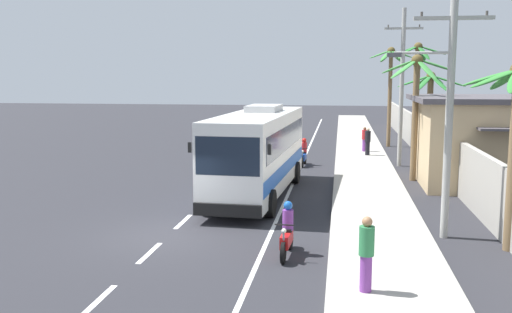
% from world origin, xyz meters
% --- Properties ---
extents(ground_plane, '(160.00, 160.00, 0.00)m').
position_xyz_m(ground_plane, '(0.00, 0.00, 0.00)').
color(ground_plane, '#28282D').
extents(sidewalk_kerb, '(3.20, 90.00, 0.14)m').
position_xyz_m(sidewalk_kerb, '(6.80, 10.00, 0.07)').
color(sidewalk_kerb, '#A8A399').
rests_on(sidewalk_kerb, ground).
extents(lane_markings, '(3.41, 71.53, 0.01)m').
position_xyz_m(lane_markings, '(1.97, 14.91, 0.00)').
color(lane_markings, white).
rests_on(lane_markings, ground).
extents(boundary_wall, '(0.24, 60.00, 2.36)m').
position_xyz_m(boundary_wall, '(10.60, 14.00, 1.18)').
color(boundary_wall, '#9E998E').
rests_on(boundary_wall, ground).
extents(coach_bus_foreground, '(3.32, 10.78, 3.83)m').
position_xyz_m(coach_bus_foreground, '(2.00, 6.80, 1.99)').
color(coach_bus_foreground, white).
rests_on(coach_bus_foreground, ground).
extents(motorcycle_beside_bus, '(0.56, 1.96, 1.57)m').
position_xyz_m(motorcycle_beside_bus, '(4.01, -1.33, 0.64)').
color(motorcycle_beside_bus, black).
rests_on(motorcycle_beside_bus, ground).
extents(motorcycle_trailing, '(0.56, 1.96, 1.57)m').
position_xyz_m(motorcycle_trailing, '(3.42, 15.33, 0.64)').
color(motorcycle_trailing, black).
rests_on(motorcycle_trailing, ground).
extents(pedestrian_near_kerb, '(0.36, 0.36, 1.61)m').
position_xyz_m(pedestrian_near_kerb, '(7.05, 21.04, 0.97)').
color(pedestrian_near_kerb, '#75388E').
rests_on(pedestrian_near_kerb, sidewalk_kerb).
extents(pedestrian_midwalk, '(0.36, 0.36, 1.80)m').
position_xyz_m(pedestrian_midwalk, '(6.12, -4.20, 1.09)').
color(pedestrian_midwalk, '#75388E').
rests_on(pedestrian_midwalk, sidewalk_kerb).
extents(pedestrian_far_walk, '(0.36, 0.36, 1.73)m').
position_xyz_m(pedestrian_far_walk, '(7.17, 19.24, 1.04)').
color(pedestrian_far_walk, black).
rests_on(pedestrian_far_walk, sidewalk_kerb).
extents(utility_pole_nearest, '(3.15, 0.24, 8.08)m').
position_xyz_m(utility_pole_nearest, '(8.74, 1.25, 4.33)').
color(utility_pole_nearest, '#9E9E99').
rests_on(utility_pole_nearest, ground).
extents(utility_pole_mid, '(2.10, 0.24, 8.81)m').
position_xyz_m(utility_pole_mid, '(8.81, 15.94, 4.60)').
color(utility_pole_mid, '#9E9E99').
rests_on(utility_pole_mid, ground).
extents(palm_second, '(3.54, 3.41, 6.13)m').
position_xyz_m(palm_second, '(9.03, 11.42, 4.35)').
color(palm_second, brown).
rests_on(palm_second, ground).
extents(palm_third, '(4.07, 3.73, 5.36)m').
position_xyz_m(palm_third, '(10.82, 18.90, 3.74)').
color(palm_third, brown).
rests_on(palm_third, ground).
extents(palm_fourth, '(3.33, 3.11, 7.24)m').
position_xyz_m(palm_fourth, '(10.34, 21.68, 4.74)').
color(palm_fourth, brown).
rests_on(palm_fourth, ground).
extents(palm_farthest, '(3.11, 2.75, 7.11)m').
position_xyz_m(palm_farthest, '(8.91, 25.05, 5.11)').
color(palm_farthest, brown).
rests_on(palm_farthest, ground).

